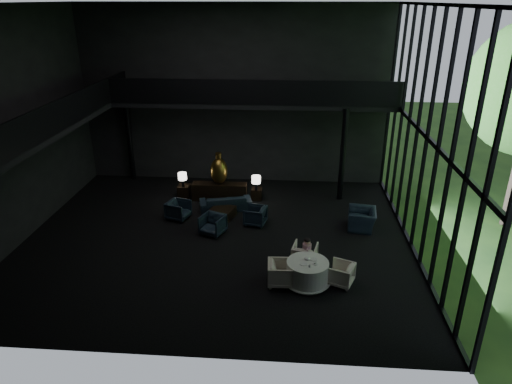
# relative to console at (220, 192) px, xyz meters

# --- Properties ---
(floor) EXTENTS (14.00, 12.00, 0.02)m
(floor) POSITION_rel_console_xyz_m (0.44, -3.50, -0.38)
(floor) COLOR black
(floor) RESTS_ON ground
(ceiling) EXTENTS (14.00, 12.00, 0.02)m
(ceiling) POSITION_rel_console_xyz_m (0.44, -3.50, 7.62)
(ceiling) COLOR black
(ceiling) RESTS_ON ground
(wall_back) EXTENTS (14.00, 0.04, 8.00)m
(wall_back) POSITION_rel_console_xyz_m (0.44, 2.50, 3.62)
(wall_back) COLOR black
(wall_back) RESTS_ON ground
(wall_front) EXTENTS (14.00, 0.04, 8.00)m
(wall_front) POSITION_rel_console_xyz_m (0.44, -9.50, 3.62)
(wall_front) COLOR black
(wall_front) RESTS_ON ground
(wall_left) EXTENTS (0.04, 12.00, 8.00)m
(wall_left) POSITION_rel_console_xyz_m (-6.56, -3.50, 3.62)
(wall_left) COLOR black
(wall_left) RESTS_ON ground
(curtain_wall) EXTENTS (0.20, 12.00, 8.00)m
(curtain_wall) POSITION_rel_console_xyz_m (7.39, -3.50, 3.62)
(curtain_wall) COLOR black
(curtain_wall) RESTS_ON ground
(mezzanine_left) EXTENTS (2.00, 12.00, 0.25)m
(mezzanine_left) POSITION_rel_console_xyz_m (-5.56, -3.50, 3.62)
(mezzanine_left) COLOR black
(mezzanine_left) RESTS_ON wall_left
(mezzanine_back) EXTENTS (12.00, 2.00, 0.25)m
(mezzanine_back) POSITION_rel_console_xyz_m (1.44, 1.50, 3.62)
(mezzanine_back) COLOR black
(mezzanine_back) RESTS_ON wall_back
(railing_left) EXTENTS (0.06, 12.00, 1.00)m
(railing_left) POSITION_rel_console_xyz_m (-4.56, -3.50, 4.22)
(railing_left) COLOR black
(railing_left) RESTS_ON mezzanine_left
(railing_back) EXTENTS (12.00, 0.06, 1.00)m
(railing_back) POSITION_rel_console_xyz_m (1.44, 0.50, 4.22)
(railing_back) COLOR black
(railing_back) RESTS_ON mezzanine_back
(column_nw) EXTENTS (0.24, 0.24, 4.00)m
(column_nw) POSITION_rel_console_xyz_m (-4.56, 2.20, 1.62)
(column_nw) COLOR black
(column_nw) RESTS_ON floor
(column_ne) EXTENTS (0.24, 0.24, 4.00)m
(column_ne) POSITION_rel_console_xyz_m (5.24, 0.50, 1.62)
(column_ne) COLOR black
(column_ne) RESTS_ON floor
(console) EXTENTS (2.37, 0.54, 0.75)m
(console) POSITION_rel_console_xyz_m (0.00, 0.00, 0.00)
(console) COLOR black
(console) RESTS_ON floor
(bronze_urn) EXTENTS (0.74, 0.74, 1.38)m
(bronze_urn) POSITION_rel_console_xyz_m (0.00, 0.02, 0.97)
(bronze_urn) COLOR #A47936
(bronze_urn) RESTS_ON console
(side_table_left) EXTENTS (0.51, 0.51, 0.56)m
(side_table_left) POSITION_rel_console_xyz_m (-1.60, 0.14, -0.09)
(side_table_left) COLOR black
(side_table_left) RESTS_ON floor
(table_lamp_left) EXTENTS (0.38, 0.38, 0.63)m
(table_lamp_left) POSITION_rel_console_xyz_m (-1.60, 0.00, 0.64)
(table_lamp_left) COLOR black
(table_lamp_left) RESTS_ON side_table_left
(side_table_right) EXTENTS (0.46, 0.46, 0.51)m
(side_table_right) POSITION_rel_console_xyz_m (1.60, 0.16, -0.12)
(side_table_right) COLOR black
(side_table_right) RESTS_ON floor
(table_lamp_right) EXTENTS (0.39, 0.39, 0.65)m
(table_lamp_right) POSITION_rel_console_xyz_m (1.60, -0.04, 0.60)
(table_lamp_right) COLOR black
(table_lamp_right) RESTS_ON side_table_right
(sofa) EXTENTS (2.25, 1.16, 0.85)m
(sofa) POSITION_rel_console_xyz_m (0.40, -0.97, 0.05)
(sofa) COLOR black
(sofa) RESTS_ON floor
(lounge_armchair_west) EXTENTS (1.02, 1.05, 0.88)m
(lounge_armchair_west) POSITION_rel_console_xyz_m (-1.36, -1.98, 0.06)
(lounge_armchair_west) COLOR black
(lounge_armchair_west) RESTS_ON floor
(lounge_armchair_east) EXTENTS (0.90, 0.94, 0.82)m
(lounge_armchair_east) POSITION_rel_console_xyz_m (1.72, -2.24, 0.04)
(lounge_armchair_east) COLOR black
(lounge_armchair_east) RESTS_ON floor
(lounge_armchair_south) EXTENTS (1.10, 1.07, 0.88)m
(lounge_armchair_south) POSITION_rel_console_xyz_m (0.21, -3.13, 0.07)
(lounge_armchair_south) COLOR black
(lounge_armchair_south) RESTS_ON floor
(window_armchair) EXTENTS (0.97, 1.35, 1.10)m
(window_armchair) POSITION_rel_console_xyz_m (5.80, -2.27, 0.17)
(window_armchair) COLOR black
(window_armchair) RESTS_ON floor
(coffee_table) EXTENTS (1.10, 1.10, 0.39)m
(coffee_table) POSITION_rel_console_xyz_m (0.36, -1.71, -0.18)
(coffee_table) COLOR black
(coffee_table) RESTS_ON floor
(dining_table) EXTENTS (1.46, 1.46, 0.75)m
(dining_table) POSITION_rel_console_xyz_m (3.62, -6.10, -0.05)
(dining_table) COLOR white
(dining_table) RESTS_ON floor
(dining_chair_north) EXTENTS (0.93, 0.89, 0.81)m
(dining_chair_north) POSITION_rel_console_xyz_m (3.57, -5.00, 0.03)
(dining_chair_north) COLOR #C7B597
(dining_chair_north) RESTS_ON floor
(dining_chair_east) EXTENTS (0.90, 0.92, 0.74)m
(dining_chair_east) POSITION_rel_console_xyz_m (4.64, -6.05, -0.01)
(dining_chair_east) COLOR beige
(dining_chair_east) RESTS_ON floor
(dining_chair_west) EXTENTS (0.82, 0.88, 0.87)m
(dining_chair_west) POSITION_rel_console_xyz_m (2.82, -6.19, 0.06)
(dining_chair_west) COLOR beige
(dining_chair_west) RESTS_ON floor
(child) EXTENTS (0.29, 0.29, 0.61)m
(child) POSITION_rel_console_xyz_m (3.62, -5.17, 0.38)
(child) COLOR pink
(child) RESTS_ON dining_chair_north
(plate_a) EXTENTS (0.28, 0.28, 0.01)m
(plate_a) POSITION_rel_console_xyz_m (3.49, -6.22, 0.38)
(plate_a) COLOR white
(plate_a) RESTS_ON dining_table
(plate_b) EXTENTS (0.29, 0.29, 0.02)m
(plate_b) POSITION_rel_console_xyz_m (3.80, -5.94, 0.38)
(plate_b) COLOR white
(plate_b) RESTS_ON dining_table
(saucer) EXTENTS (0.18, 0.18, 0.01)m
(saucer) POSITION_rel_console_xyz_m (3.84, -6.20, 0.38)
(saucer) COLOR white
(saucer) RESTS_ON dining_table
(coffee_cup) EXTENTS (0.11, 0.11, 0.07)m
(coffee_cup) POSITION_rel_console_xyz_m (3.84, -6.20, 0.42)
(coffee_cup) COLOR white
(coffee_cup) RESTS_ON saucer
(cereal_bowl) EXTENTS (0.17, 0.17, 0.09)m
(cereal_bowl) POSITION_rel_console_xyz_m (3.60, -5.97, 0.42)
(cereal_bowl) COLOR white
(cereal_bowl) RESTS_ON dining_table
(cream_pot) EXTENTS (0.08, 0.08, 0.07)m
(cream_pot) POSITION_rel_console_xyz_m (3.66, -6.38, 0.41)
(cream_pot) COLOR #99999E
(cream_pot) RESTS_ON dining_table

